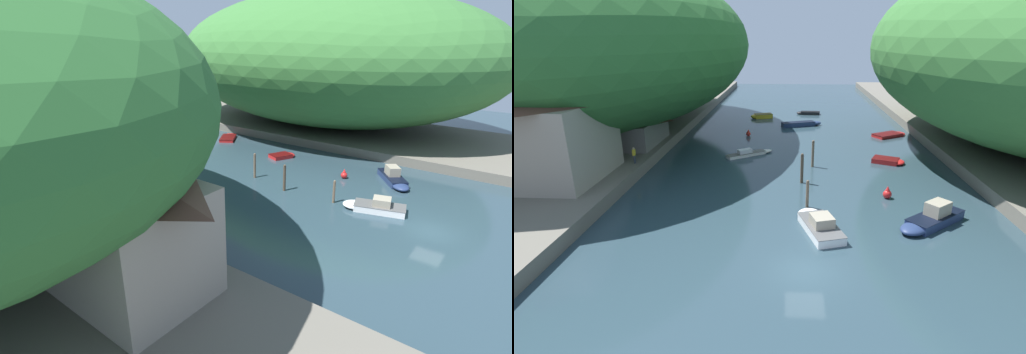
{
  "view_description": "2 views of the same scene",
  "coord_description": "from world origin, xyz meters",
  "views": [
    {
      "loc": [
        -33.83,
        -6.76,
        16.52
      ],
      "look_at": [
        -0.1,
        19.19,
        0.77
      ],
      "focal_mm": 28.0,
      "sensor_mm": 36.0,
      "label": 1
    },
    {
      "loc": [
        -1.06,
        -21.24,
        13.86
      ],
      "look_at": [
        -2.94,
        13.4,
        1.27
      ],
      "focal_mm": 28.0,
      "sensor_mm": 36.0,
      "label": 2
    }
  ],
  "objects": [
    {
      "name": "mooring_post_middle",
      "position": [
        1.33,
        20.48,
        1.51
      ],
      "size": [
        0.28,
        0.28,
        3.0
      ],
      "color": "brown",
      "rests_on": "water_surface"
    },
    {
      "name": "right_bank",
      "position": [
        27.18,
        30.0,
        0.61
      ],
      "size": [
        22.0,
        120.0,
        1.23
      ],
      "color": "#666056",
      "rests_on": "ground"
    },
    {
      "name": "channel_buoy_near",
      "position": [
        7.54,
        11.94,
        0.45
      ],
      "size": [
        0.77,
        0.77,
        1.15
      ],
      "color": "red",
      "rests_on": "water_surface"
    },
    {
      "name": "boat_navy_launch",
      "position": [
        1.81,
        50.33,
        0.25
      ],
      "size": [
        4.24,
        1.6,
        0.51
      ],
      "rotation": [
        0.0,
        0.0,
        1.51
      ],
      "color": "black",
      "rests_on": "water_surface"
    },
    {
      "name": "boat_small_dinghy",
      "position": [
        10.06,
        22.27,
        0.25
      ],
      "size": [
        3.99,
        3.2,
        0.5
      ],
      "rotation": [
        0.0,
        0.0,
        4.3
      ],
      "color": "red",
      "rests_on": "water_surface"
    },
    {
      "name": "water_surface",
      "position": [
        0.0,
        30.0,
        0.0
      ],
      "size": [
        130.0,
        130.0,
        0.0
      ],
      "primitive_type": "plane",
      "color": "#283D47",
      "rests_on": "ground"
    },
    {
      "name": "boat_mid_channel",
      "position": [
        -6.34,
        46.59,
        0.35
      ],
      "size": [
        4.02,
        2.73,
        0.7
      ],
      "rotation": [
        0.0,
        0.0,
        1.88
      ],
      "color": "gold",
      "rests_on": "water_surface"
    },
    {
      "name": "channel_buoy_far",
      "position": [
        -7.13,
        33.84,
        0.38
      ],
      "size": [
        0.66,
        0.66,
        0.98
      ],
      "color": "red",
      "rests_on": "water_surface"
    },
    {
      "name": "person_on_quay",
      "position": [
        -17.01,
        16.91,
        2.2
      ],
      "size": [
        0.23,
        0.39,
        1.69
      ],
      "rotation": [
        0.0,
        0.0,
        1.54
      ],
      "color": "#282D3D",
      "rests_on": "left_bank"
    },
    {
      "name": "boat_red_skiff",
      "position": [
        9.64,
        6.73,
        0.53
      ],
      "size": [
        6.16,
        5.48,
        1.75
      ],
      "rotation": [
        0.0,
        0.0,
        2.25
      ],
      "color": "navy",
      "rests_on": "water_surface"
    },
    {
      "name": "waterfront_building",
      "position": [
        -21.77,
        12.33,
        5.63
      ],
      "size": [
        7.59,
        10.47,
        8.6
      ],
      "color": "gray",
      "rests_on": "left_bank"
    },
    {
      "name": "boat_open_rowboat",
      "position": [
        13.06,
        34.9,
        0.22
      ],
      "size": [
        5.41,
        4.49,
        0.44
      ],
      "rotation": [
        0.0,
        0.0,
        5.27
      ],
      "color": "red",
      "rests_on": "water_surface"
    },
    {
      "name": "left_bank",
      "position": [
        -27.18,
        30.0,
        0.61
      ],
      "size": [
        22.0,
        120.0,
        1.23
      ],
      "color": "#666056",
      "rests_on": "ground"
    },
    {
      "name": "boathouse_shed",
      "position": [
        -20.99,
        24.69,
        3.57
      ],
      "size": [
        8.59,
        9.41,
        4.52
      ],
      "color": "slate",
      "rests_on": "left_bank"
    },
    {
      "name": "mooring_post_second",
      "position": [
        0.05,
        15.42,
        1.51
      ],
      "size": [
        0.3,
        0.3,
        3.0
      ],
      "color": "#4C3D2D",
      "rests_on": "water_surface"
    },
    {
      "name": "hillside_left",
      "position": [
        -28.28,
        33.77,
        12.18
      ],
      "size": [
        42.41,
        59.38,
        21.91
      ],
      "color": "#2D662D",
      "rests_on": "left_bank"
    },
    {
      "name": "boat_far_right_bank",
      "position": [
        0.76,
        40.68,
        0.35
      ],
      "size": [
        6.58,
        3.52,
        0.71
      ],
      "rotation": [
        0.0,
        0.0,
        5.06
      ],
      "color": "navy",
      "rests_on": "water_surface"
    },
    {
      "name": "boat_far_upstream",
      "position": [
        1.07,
        5.72,
        0.44
      ],
      "size": [
        3.66,
        6.26,
        1.41
      ],
      "rotation": [
        0.0,
        0.0,
        0.29
      ],
      "color": "white",
      "rests_on": "water_surface"
    },
    {
      "name": "mooring_post_nearest",
      "position": [
        0.39,
        9.65,
        1.22
      ],
      "size": [
        0.25,
        0.25,
        2.43
      ],
      "color": "brown",
      "rests_on": "water_surface"
    },
    {
      "name": "boat_near_quay",
      "position": [
        -5.92,
        24.46,
        0.26
      ],
      "size": [
        5.62,
        4.4,
        0.84
      ],
      "rotation": [
        0.0,
        0.0,
        5.32
      ],
      "color": "silver",
      "rests_on": "water_surface"
    }
  ]
}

